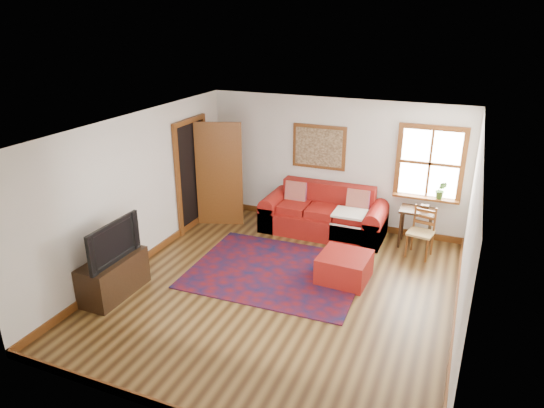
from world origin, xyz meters
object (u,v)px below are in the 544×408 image
at_px(red_leather_sofa, 324,217).
at_px(red_ottoman, 344,267).
at_px(media_cabinet, 114,276).
at_px(ladder_back_chair, 422,230).
at_px(side_table, 417,216).

height_order(red_leather_sofa, red_ottoman, red_leather_sofa).
distance_m(red_ottoman, media_cabinet, 3.50).
bearing_deg(red_ottoman, ladder_back_chair, 55.85).
distance_m(red_leather_sofa, ladder_back_chair, 1.86).
height_order(red_ottoman, media_cabinet, media_cabinet).
bearing_deg(side_table, ladder_back_chair, -67.93).
relative_size(red_ottoman, ladder_back_chair, 0.86).
relative_size(side_table, ladder_back_chair, 0.81).
distance_m(red_ottoman, ladder_back_chair, 1.69).
xyz_separation_m(side_table, media_cabinet, (-3.91, -3.39, -0.29)).
distance_m(side_table, media_cabinet, 5.18).
bearing_deg(media_cabinet, ladder_back_chair, 37.11).
height_order(red_leather_sofa, ladder_back_chair, red_leather_sofa).
bearing_deg(red_ottoman, side_table, 65.34).
xyz_separation_m(red_ottoman, media_cabinet, (-3.05, -1.72, 0.08)).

